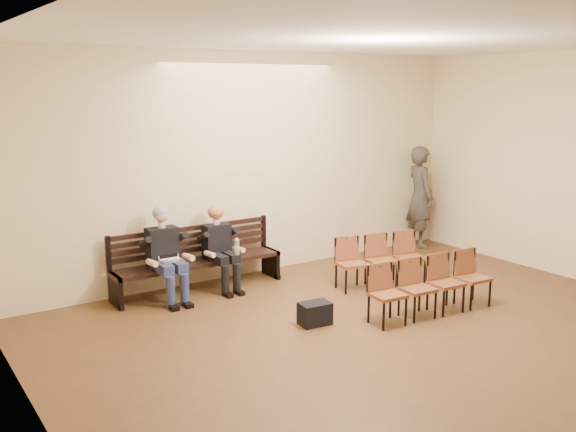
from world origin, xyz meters
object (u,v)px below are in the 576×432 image
(bench, at_px, (199,275))
(passerby, at_px, (420,189))
(bag, at_px, (315,314))
(chair_row_back, at_px, (432,286))
(chair_row_front, at_px, (381,261))
(laptop, at_px, (172,263))
(seated_man, at_px, (166,255))
(seated_woman, at_px, (220,252))
(water_bottle, at_px, (237,254))

(bench, xyz_separation_m, passerby, (4.62, 0.10, 0.86))
(bench, height_order, passerby, passerby)
(bag, bearing_deg, chair_row_back, -20.47)
(bag, relative_size, chair_row_back, 0.21)
(passerby, relative_size, chair_row_front, 1.54)
(bag, relative_size, passerby, 0.18)
(bench, height_order, laptop, laptop)
(seated_man, height_order, seated_woman, seated_man)
(seated_man, relative_size, laptop, 4.31)
(chair_row_front, bearing_deg, passerby, 44.47)
(chair_row_back, bearing_deg, seated_man, 141.44)
(bench, distance_m, bag, 2.17)
(laptop, bearing_deg, chair_row_back, -49.81)
(seated_woman, bearing_deg, bench, 158.38)
(chair_row_front, distance_m, chair_row_back, 1.32)
(chair_row_back, bearing_deg, bag, 164.27)
(bag, distance_m, chair_row_front, 1.93)
(laptop, bearing_deg, seated_man, 95.44)
(seated_man, xyz_separation_m, laptop, (0.03, -0.14, -0.09))
(laptop, distance_m, bag, 2.18)
(seated_man, distance_m, chair_row_front, 3.20)
(chair_row_front, bearing_deg, chair_row_back, -90.26)
(bag, bearing_deg, seated_woman, 99.00)
(seated_woman, height_order, chair_row_front, seated_woman)
(laptop, height_order, water_bottle, water_bottle)
(seated_woman, relative_size, bag, 2.91)
(passerby, bearing_deg, bag, 133.08)
(seated_man, xyz_separation_m, chair_row_front, (2.94, -1.23, -0.26))
(passerby, relative_size, chair_row_back, 1.16)
(seated_man, height_order, laptop, seated_man)
(chair_row_front, bearing_deg, seated_woman, 161.05)
(bench, relative_size, seated_woman, 2.29)
(bench, xyz_separation_m, water_bottle, (0.42, -0.42, 0.35))
(bag, height_order, chair_row_front, chair_row_front)
(seated_man, height_order, chair_row_front, seated_man)
(seated_woman, relative_size, chair_row_front, 0.81)
(water_bottle, distance_m, chair_row_front, 2.18)
(seated_man, relative_size, chair_row_back, 0.70)
(seated_woman, xyz_separation_m, chair_row_front, (2.08, -1.23, -0.17))
(laptop, relative_size, chair_row_front, 0.21)
(chair_row_back, bearing_deg, bench, 133.46)
(chair_row_back, bearing_deg, seated_woman, 130.48)
(bench, relative_size, laptop, 8.60)
(seated_man, relative_size, passerby, 0.60)
(seated_man, distance_m, chair_row_back, 3.68)
(bag, xyz_separation_m, chair_row_front, (1.77, 0.73, 0.25))
(bench, xyz_separation_m, bag, (0.61, -2.08, -0.08))
(bench, xyz_separation_m, chair_row_front, (2.38, -1.35, 0.17))
(seated_woman, distance_m, chair_row_front, 2.42)
(laptop, bearing_deg, chair_row_front, -28.27)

